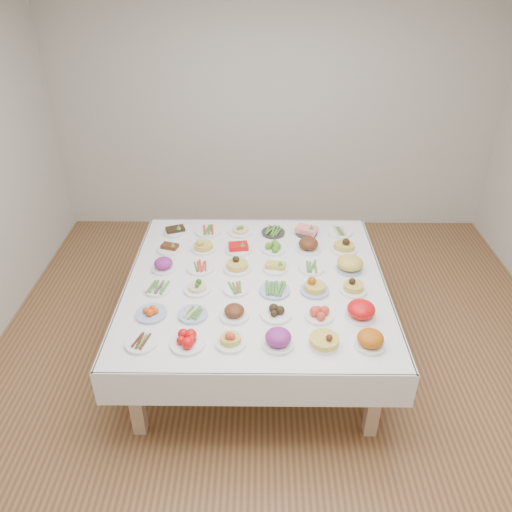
{
  "coord_description": "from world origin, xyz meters",
  "views": [
    {
      "loc": [
        -0.17,
        -3.05,
        2.99
      ],
      "look_at": [
        -0.2,
        0.3,
        0.88
      ],
      "focal_mm": 35.0,
      "sensor_mm": 36.0,
      "label": 1
    }
  ],
  "objects_px": {
    "display_table": "(256,288)",
    "dish_0": "(141,342)",
    "dish_35": "(340,232)",
    "dish_18": "(164,265)"
  },
  "relations": [
    {
      "from": "dish_35",
      "to": "dish_0",
      "type": "bearing_deg",
      "value": -135.24
    },
    {
      "from": "display_table",
      "to": "dish_18",
      "type": "relative_size",
      "value": 10.44
    },
    {
      "from": "dish_18",
      "to": "dish_35",
      "type": "height_order",
      "value": "dish_18"
    },
    {
      "from": "display_table",
      "to": "dish_0",
      "type": "relative_size",
      "value": 9.57
    },
    {
      "from": "display_table",
      "to": "dish_35",
      "type": "relative_size",
      "value": 9.31
    },
    {
      "from": "dish_0",
      "to": "dish_35",
      "type": "height_order",
      "value": "dish_35"
    },
    {
      "from": "dish_0",
      "to": "dish_35",
      "type": "bearing_deg",
      "value": 44.76
    },
    {
      "from": "dish_0",
      "to": "dish_18",
      "type": "relative_size",
      "value": 1.09
    },
    {
      "from": "dish_18",
      "to": "dish_35",
      "type": "distance_m",
      "value": 1.61
    },
    {
      "from": "display_table",
      "to": "dish_35",
      "type": "distance_m",
      "value": 1.06
    }
  ]
}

